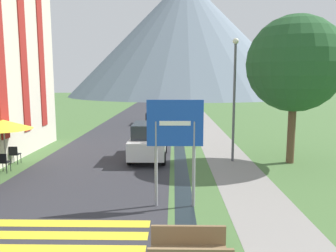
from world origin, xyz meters
TOP-DOWN VIEW (x-y plane):
  - ground_plane at (0.00, 20.00)m, footprint 160.00×160.00m
  - road at (-2.50, 30.00)m, footprint 6.40×60.00m
  - footpath at (3.60, 30.00)m, footprint 2.20×60.00m
  - drainage_channel at (1.20, 30.00)m, footprint 0.60×60.00m
  - crosswalk_marking at (-2.50, 2.90)m, footprint 5.44×1.84m
  - mountain_distant at (3.85, 82.07)m, footprint 59.69×59.69m
  - road_sign at (0.90, 4.92)m, footprint 1.72×0.11m
  - parked_car_near at (-0.40, 11.18)m, footprint 1.79×4.10m
  - parked_car_far at (-0.68, 24.77)m, footprint 1.82×4.15m
  - cafe_chair_middle at (-6.37, 8.52)m, footprint 0.40×0.40m
  - cafe_chair_far_left at (-6.63, 10.02)m, footprint 0.40×0.40m
  - cafe_umbrella_middle_yellow at (-6.52, 9.01)m, footprint 2.42×2.42m
  - streetlamp at (3.75, 10.77)m, footprint 0.28×0.28m
  - tree_by_path at (6.43, 10.48)m, footprint 4.42×4.42m

SIDE VIEW (x-z plane):
  - ground_plane at x=0.00m, z-range 0.00..0.00m
  - drainage_channel at x=1.20m, z-range 0.00..0.00m
  - road at x=-2.50m, z-range 0.00..0.01m
  - footpath at x=3.60m, z-range 0.00..0.01m
  - crosswalk_marking at x=-2.50m, z-range 0.00..0.01m
  - cafe_chair_middle at x=-6.37m, z-range 0.09..0.94m
  - cafe_chair_far_left at x=-6.63m, z-range 0.09..0.94m
  - parked_car_near at x=-0.40m, z-range 0.00..1.82m
  - parked_car_far at x=-0.68m, z-range 0.00..1.82m
  - cafe_umbrella_middle_yellow at x=-6.52m, z-range 0.90..3.12m
  - road_sign at x=0.90m, z-range 0.57..3.90m
  - streetlamp at x=3.75m, z-range 0.49..6.36m
  - tree_by_path at x=6.43m, z-range 1.21..8.09m
  - mountain_distant at x=3.85m, z-range 0.00..30.01m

